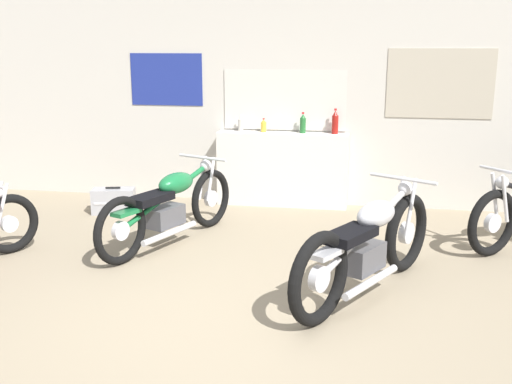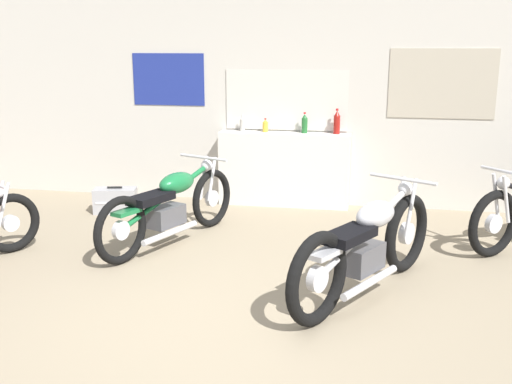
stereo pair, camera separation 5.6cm
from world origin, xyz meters
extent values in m
plane|color=gray|center=(0.00, 0.00, 0.00)|extent=(24.00, 24.00, 0.00)
cube|color=beige|center=(0.00, 3.73, 1.40)|extent=(10.00, 0.06, 2.80)
cube|color=silver|center=(0.08, 3.70, 1.36)|extent=(1.52, 0.01, 0.71)
cube|color=beige|center=(0.08, 3.69, 1.36)|extent=(1.58, 0.01, 0.77)
cube|color=#B2A893|center=(2.00, 3.70, 1.59)|extent=(1.28, 0.01, 0.84)
cube|color=navy|center=(-1.50, 3.70, 1.61)|extent=(0.98, 0.01, 0.68)
cube|color=silver|center=(0.08, 3.55, 0.48)|extent=(1.69, 0.28, 0.96)
cylinder|color=#B7B2A8|center=(-0.48, 3.60, 1.03)|extent=(0.07, 0.07, 0.15)
cone|color=#B7B2A8|center=(-0.48, 3.60, 1.13)|extent=(0.06, 0.06, 0.04)
cylinder|color=silver|center=(-0.48, 3.60, 1.16)|extent=(0.03, 0.03, 0.02)
cylinder|color=gold|center=(-0.17, 3.58, 1.02)|extent=(0.07, 0.07, 0.13)
cone|color=gold|center=(-0.17, 3.58, 1.10)|extent=(0.06, 0.06, 0.04)
cylinder|color=red|center=(-0.17, 3.58, 1.13)|extent=(0.03, 0.03, 0.01)
cylinder|color=#23662D|center=(0.34, 3.58, 1.05)|extent=(0.08, 0.08, 0.19)
cone|color=#23662D|center=(0.34, 3.58, 1.18)|extent=(0.06, 0.06, 0.05)
cylinder|color=red|center=(0.34, 3.58, 1.21)|extent=(0.03, 0.03, 0.02)
cylinder|color=maroon|center=(0.74, 3.59, 1.07)|extent=(0.08, 0.08, 0.23)
cone|color=maroon|center=(0.74, 3.59, 1.22)|extent=(0.07, 0.07, 0.06)
cylinder|color=red|center=(0.74, 3.59, 1.27)|extent=(0.03, 0.03, 0.03)
torus|color=black|center=(-0.60, 2.47, 0.34)|extent=(0.33, 0.65, 0.67)
cylinder|color=silver|center=(-0.60, 2.47, 0.34)|extent=(0.12, 0.20, 0.19)
torus|color=black|center=(-1.15, 1.13, 0.34)|extent=(0.33, 0.65, 0.67)
cylinder|color=silver|center=(-1.15, 1.13, 0.34)|extent=(0.12, 0.20, 0.19)
cube|color=#4C4C51|center=(-0.90, 1.73, 0.32)|extent=(0.36, 0.46, 0.21)
cylinder|color=#196B38|center=(-0.90, 1.73, 0.52)|extent=(0.55, 1.24, 0.43)
ellipsoid|color=#196B38|center=(-0.83, 1.91, 0.64)|extent=(0.41, 0.55, 0.22)
cube|color=black|center=(-0.98, 1.53, 0.56)|extent=(0.41, 0.55, 0.08)
cube|color=#196B38|center=(-1.11, 1.21, 0.50)|extent=(0.24, 0.32, 0.04)
cylinder|color=silver|center=(-0.68, 2.43, 0.59)|extent=(0.10, 0.17, 0.49)
cylinder|color=silver|center=(-0.57, 2.38, 0.59)|extent=(0.10, 0.17, 0.49)
cylinder|color=silver|center=(-0.66, 2.34, 0.84)|extent=(0.60, 0.27, 0.03)
sphere|color=silver|center=(-0.63, 2.39, 0.74)|extent=(0.13, 0.13, 0.13)
cylinder|color=silver|center=(-0.81, 1.59, 0.18)|extent=(0.36, 0.76, 0.06)
torus|color=black|center=(-2.38, 1.23, 0.31)|extent=(0.41, 0.56, 0.61)
cylinder|color=silver|center=(-2.38, 1.23, 0.31)|extent=(0.14, 0.17, 0.17)
cylinder|color=silver|center=(-2.37, 1.13, 0.53)|extent=(0.13, 0.17, 0.43)
torus|color=black|center=(1.54, 1.45, 0.37)|extent=(0.45, 0.69, 0.73)
cylinder|color=silver|center=(1.54, 1.45, 0.37)|extent=(0.16, 0.21, 0.20)
torus|color=black|center=(0.82, 0.19, 0.37)|extent=(0.45, 0.69, 0.73)
cylinder|color=silver|center=(0.82, 0.19, 0.37)|extent=(0.16, 0.21, 0.20)
cube|color=#4C4C51|center=(1.14, 0.76, 0.35)|extent=(0.39, 0.46, 0.22)
cylinder|color=#B2B2B7|center=(1.14, 0.76, 0.57)|extent=(0.70, 1.18, 0.46)
ellipsoid|color=#B2B2B7|center=(1.24, 0.92, 0.68)|extent=(0.45, 0.55, 0.22)
cube|color=black|center=(1.04, 0.57, 0.60)|extent=(0.45, 0.55, 0.08)
cube|color=#B2B2B7|center=(0.87, 0.27, 0.54)|extent=(0.26, 0.32, 0.04)
cylinder|color=silver|center=(1.45, 1.42, 0.64)|extent=(0.12, 0.17, 0.53)
cylinder|color=silver|center=(1.55, 1.36, 0.64)|extent=(0.12, 0.17, 0.53)
cylinder|color=silver|center=(1.46, 1.33, 0.91)|extent=(0.57, 0.34, 0.03)
sphere|color=silver|center=(1.49, 1.38, 0.81)|extent=(0.13, 0.13, 0.13)
cylinder|color=silver|center=(1.22, 0.60, 0.20)|extent=(0.45, 0.73, 0.06)
torus|color=black|center=(2.40, 2.01, 0.34)|extent=(0.58, 0.51, 0.68)
cylinder|color=silver|center=(2.40, 2.01, 0.34)|extent=(0.18, 0.17, 0.19)
cylinder|color=silver|center=(2.50, 2.01, 0.59)|extent=(0.15, 0.14, 0.49)
cylinder|color=silver|center=(2.42, 2.10, 0.59)|extent=(0.15, 0.14, 0.49)
cylinder|color=silver|center=(2.51, 2.10, 0.85)|extent=(0.44, 0.51, 0.03)
sphere|color=silver|center=(2.47, 2.06, 0.75)|extent=(0.13, 0.13, 0.13)
cube|color=#9E9EA3|center=(-1.95, 2.81, 0.15)|extent=(0.57, 0.37, 0.31)
cube|color=silver|center=(-1.92, 2.68, 0.15)|extent=(0.43, 0.11, 0.02)
cube|color=black|center=(-1.95, 2.81, 0.32)|extent=(0.18, 0.07, 0.02)
camera|label=1|loc=(1.10, -4.01, 2.08)|focal=42.00mm
camera|label=2|loc=(1.16, -4.00, 2.08)|focal=42.00mm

